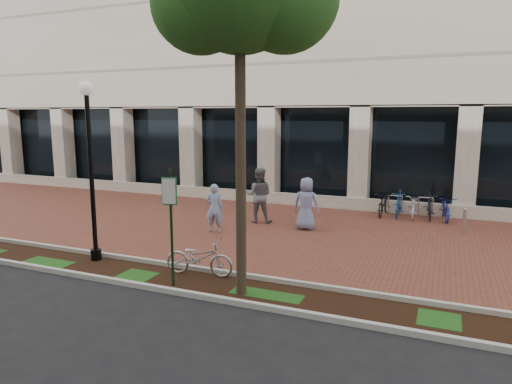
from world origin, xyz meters
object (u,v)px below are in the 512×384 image
at_px(parking_sign, 171,214).
at_px(locked_bicycle, 199,258).
at_px(pedestrian_mid, 259,195).
at_px(bollard, 464,221).
at_px(bike_rack_cluster, 414,206).
at_px(lamppost, 91,162).
at_px(pedestrian_right, 306,204).
at_px(pedestrian_left, 214,208).

xyz_separation_m(parking_sign, locked_bicycle, (0.22, 0.84, -1.23)).
bearing_deg(pedestrian_mid, bollard, 175.87).
xyz_separation_m(parking_sign, bike_rack_cluster, (4.55, 9.49, -1.21)).
relative_size(lamppost, pedestrian_right, 2.62).
distance_m(parking_sign, pedestrian_right, 6.36).
relative_size(locked_bicycle, bike_rack_cluster, 0.57).
xyz_separation_m(lamppost, bike_rack_cluster, (7.49, 8.69, -2.17)).
bearing_deg(pedestrian_left, bike_rack_cluster, -155.89).
xyz_separation_m(pedestrian_right, bollard, (4.93, 1.42, -0.45)).
bearing_deg(lamppost, bollard, 36.49).
bearing_deg(lamppost, pedestrian_mid, 67.53).
height_order(locked_bicycle, pedestrian_left, pedestrian_left).
distance_m(parking_sign, pedestrian_left, 4.92).
bearing_deg(parking_sign, bike_rack_cluster, 47.93).
xyz_separation_m(locked_bicycle, pedestrian_left, (-1.60, 3.80, 0.37)).
bearing_deg(locked_bicycle, pedestrian_mid, 0.42).
bearing_deg(locked_bicycle, lamppost, 83.17).
distance_m(pedestrian_right, bike_rack_cluster, 4.66).
bearing_deg(lamppost, locked_bicycle, 0.65).
height_order(parking_sign, bike_rack_cluster, parking_sign).
height_order(lamppost, pedestrian_mid, lamppost).
distance_m(pedestrian_mid, bike_rack_cluster, 5.94).
bearing_deg(pedestrian_mid, pedestrian_left, 53.67).
relative_size(parking_sign, pedestrian_mid, 1.34).
xyz_separation_m(locked_bicycle, pedestrian_right, (1.09, 5.33, 0.45)).
bearing_deg(bollard, pedestrian_left, -158.85).
distance_m(parking_sign, locked_bicycle, 1.51).
distance_m(bollard, bike_rack_cluster, 2.54).
bearing_deg(pedestrian_mid, pedestrian_right, 156.23).
distance_m(locked_bicycle, pedestrian_mid, 5.77).
distance_m(parking_sign, pedestrian_mid, 6.59).
bearing_deg(pedestrian_right, locked_bicycle, 78.92).
height_order(pedestrian_mid, bike_rack_cluster, pedestrian_mid).
bearing_deg(pedestrian_right, bollard, -163.45).
bearing_deg(pedestrian_left, pedestrian_right, -165.59).
height_order(parking_sign, bollard, parking_sign).
bearing_deg(bike_rack_cluster, bollard, -51.00).
height_order(pedestrian_right, bollard, pedestrian_right).
distance_m(pedestrian_left, pedestrian_right, 3.09).
height_order(lamppost, locked_bicycle, lamppost).
xyz_separation_m(lamppost, pedestrian_right, (4.24, 5.36, -1.74)).
bearing_deg(lamppost, bike_rack_cluster, 49.25).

